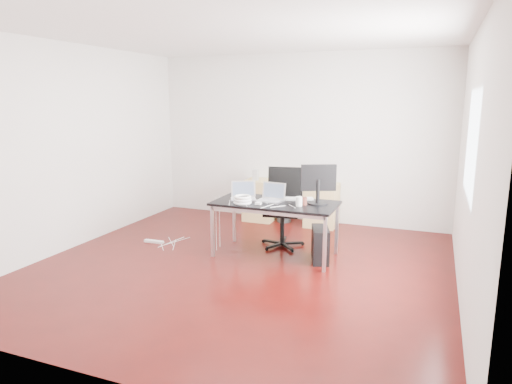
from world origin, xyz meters
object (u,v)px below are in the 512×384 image
(office_chair, at_px, (283,203))
(pc_tower, at_px, (320,244))
(filing_cabinet_right, at_px, (322,205))
(desk, at_px, (275,206))
(filing_cabinet_left, at_px, (261,200))

(office_chair, xyz_separation_m, pc_tower, (0.66, -0.48, -0.39))
(filing_cabinet_right, height_order, pc_tower, filing_cabinet_right)
(desk, xyz_separation_m, filing_cabinet_left, (-0.84, 1.66, -0.33))
(desk, relative_size, pc_tower, 3.56)
(office_chair, height_order, filing_cabinet_right, office_chair)
(filing_cabinet_right, bearing_deg, pc_tower, -77.08)
(pc_tower, bearing_deg, desk, 162.60)
(office_chair, bearing_deg, filing_cabinet_left, 114.54)
(filing_cabinet_left, height_order, pc_tower, filing_cabinet_left)
(pc_tower, bearing_deg, filing_cabinet_left, 113.07)
(filing_cabinet_right, relative_size, pc_tower, 1.56)
(office_chair, bearing_deg, desk, -94.08)
(filing_cabinet_left, bearing_deg, office_chair, -55.77)
(office_chair, bearing_deg, pc_tower, -45.80)
(desk, height_order, filing_cabinet_right, desk)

